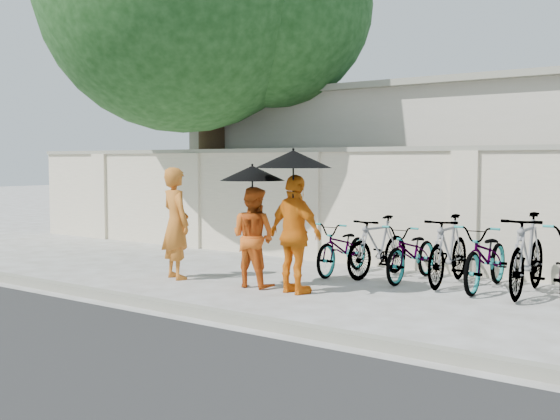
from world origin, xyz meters
The scene contains 16 objects.
ground centered at (0.00, 0.00, 0.00)m, with size 80.00×80.00×0.00m, color silver.
kerb centered at (0.00, -1.70, 0.06)m, with size 40.00×0.16×0.12m, color gray.
compound_wall centered at (1.00, 3.20, 1.00)m, with size 20.00×0.30×2.00m, color beige.
building_behind centered at (2.00, 7.00, 1.60)m, with size 14.00×6.00×3.20m, color #BCB4A5.
shade_tree centered at (-3.66, 2.97, 5.10)m, with size 6.70×6.20×8.20m.
monk_left centered at (-1.48, 0.07, 0.87)m, with size 0.63×0.42×1.74m, color #C16920.
monk_center centered at (-0.06, 0.23, 0.73)m, with size 0.71×0.55×1.46m, color #CE5716.
parasol_center centered at (-0.01, 0.15, 1.66)m, with size 0.94×0.94×0.94m.
monk_right centered at (0.73, 0.17, 0.83)m, with size 0.97×0.40×1.65m, color orange.
parasol_right centered at (0.75, 0.09, 1.86)m, with size 1.06×1.06×1.05m.
bike_0 centered at (0.37, 2.00, 0.43)m, with size 0.57×1.63×0.86m, color gray.
bike_1 centered at (0.97, 2.09, 0.48)m, with size 0.46×1.61×0.97m, color gray.
bike_2 centered at (1.56, 2.09, 0.44)m, with size 0.58×1.67×0.88m, color gray.
bike_3 centered at (2.16, 2.07, 0.52)m, with size 0.49×1.73×1.04m, color gray.
bike_4 centered at (2.75, 2.03, 0.47)m, with size 0.63×1.81×0.95m, color gray.
bike_5 centered at (3.34, 1.96, 0.56)m, with size 0.53×1.87×1.13m, color gray.
Camera 1 is at (6.32, -7.66, 1.83)m, focal length 45.00 mm.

